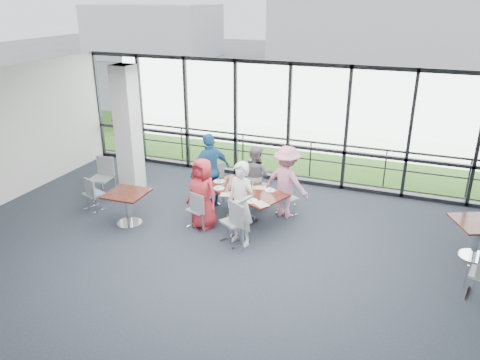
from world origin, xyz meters
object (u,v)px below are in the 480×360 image
(chair_main_nl, at_px, (199,209))
(chair_spare_lb, at_px, (101,179))
(diner_near_right, at_px, (241,204))
(chair_main_nr, at_px, (235,222))
(side_table_right, at_px, (479,228))
(chair_spare_la, at_px, (93,194))
(main_table, at_px, (245,196))
(diner_end, at_px, (210,171))
(diner_far_right, at_px, (286,182))
(chair_main_end, at_px, (207,185))
(chair_main_fl, at_px, (256,185))
(chair_main_fr, at_px, (287,198))
(structural_column, at_px, (128,130))
(side_table_left, at_px, (127,198))
(diner_near_left, at_px, (203,194))
(diner_far_left, at_px, (255,176))

(chair_main_nl, xyz_separation_m, chair_spare_lb, (-2.99, 0.58, 0.07))
(diner_near_right, distance_m, chair_main_nr, 0.42)
(side_table_right, relative_size, chair_spare_la, 1.43)
(main_table, distance_m, chair_main_nr, 1.03)
(diner_end, bearing_deg, chair_spare_la, -31.66)
(diner_far_right, relative_size, chair_spare_lb, 1.71)
(diner_far_right, distance_m, chair_main_end, 1.98)
(chair_main_fl, distance_m, chair_main_fr, 0.91)
(structural_column, height_order, diner_end, structural_column)
(chair_main_end, xyz_separation_m, chair_spare_la, (-2.34, -1.26, -0.08))
(side_table_right, bearing_deg, diner_near_right, -165.58)
(side_table_left, distance_m, diner_far_right, 3.54)
(main_table, xyz_separation_m, diner_end, (-1.05, 0.46, 0.29))
(chair_main_fr, bearing_deg, diner_near_left, 72.20)
(chair_main_fr, bearing_deg, chair_spare_lb, 41.87)
(chair_main_fl, relative_size, chair_spare_lb, 1.00)
(side_table_right, relative_size, diner_near_left, 0.75)
(diner_far_right, xyz_separation_m, chair_spare_lb, (-4.59, -0.64, -0.35))
(structural_column, bearing_deg, chair_main_end, -4.63)
(chair_main_fl, bearing_deg, structural_column, 27.73)
(chair_main_fl, bearing_deg, chair_main_nl, 88.18)
(chair_main_nl, height_order, chair_main_fr, chair_main_nl)
(diner_far_left, height_order, chair_main_end, diner_far_left)
(chair_main_fl, distance_m, chair_spare_lb, 3.87)
(structural_column, xyz_separation_m, diner_far_left, (3.32, 0.19, -0.85))
(diner_near_left, relative_size, chair_main_fl, 1.59)
(side_table_right, bearing_deg, diner_far_left, 171.37)
(structural_column, height_order, chair_main_nr, structural_column)
(structural_column, bearing_deg, diner_end, -5.64)
(structural_column, bearing_deg, side_table_right, -3.75)
(chair_main_fl, bearing_deg, chair_spare_lb, 38.40)
(side_table_left, height_order, chair_main_fl, chair_main_fl)
(side_table_right, distance_m, chair_main_fr, 3.95)
(side_table_left, relative_size, chair_main_fl, 0.87)
(main_table, relative_size, chair_spare_la, 2.47)
(side_table_right, bearing_deg, chair_main_fr, 172.49)
(main_table, xyz_separation_m, chair_spare_lb, (-3.82, -0.06, -0.12))
(diner_near_left, bearing_deg, chair_main_nl, -130.46)
(diner_end, height_order, chair_main_fr, diner_end)
(chair_spare_lb, bearing_deg, main_table, 173.45)
(structural_column, height_order, chair_main_end, structural_column)
(diner_near_left, height_order, diner_far_left, diner_near_left)
(side_table_right, relative_size, chair_spare_lb, 1.20)
(side_table_right, xyz_separation_m, diner_near_left, (-5.44, -0.74, 0.15))
(diner_near_left, height_order, chair_main_fl, diner_near_left)
(diner_near_left, xyz_separation_m, diner_end, (-0.30, 1.04, 0.12))
(main_table, height_order, diner_near_left, diner_near_left)
(chair_main_fl, bearing_deg, chair_main_end, 45.01)
(chair_spare_la, bearing_deg, structural_column, 105.96)
(side_table_right, relative_size, chair_main_fr, 1.45)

